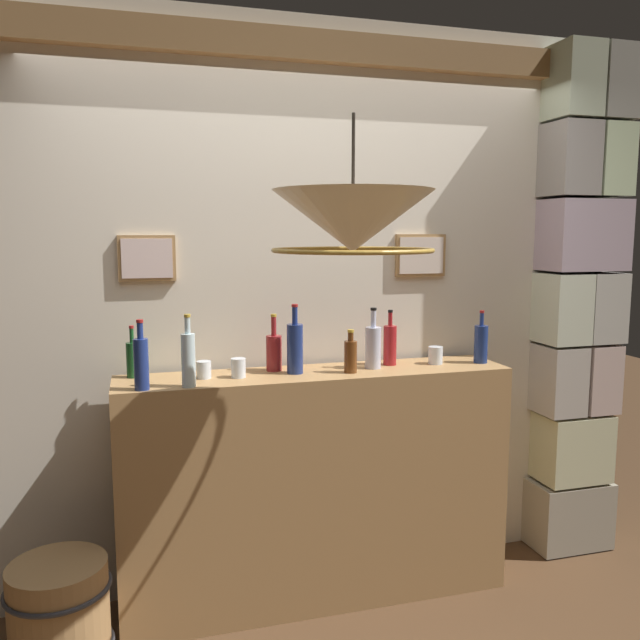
{
  "coord_description": "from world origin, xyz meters",
  "views": [
    {
      "loc": [
        -0.8,
        -2.0,
        1.76
      ],
      "look_at": [
        0.0,
        0.79,
        1.36
      ],
      "focal_mm": 36.38,
      "sensor_mm": 36.0,
      "label": 1
    }
  ],
  "objects_px": {
    "liquor_bottle_brandy": "(390,344)",
    "glass_tumbler_rocks": "(238,368)",
    "wooden_barrel": "(60,617)",
    "liquor_bottle_amaro": "(351,355)",
    "liquor_bottle_rum": "(188,358)",
    "glass_tumbler_shot": "(436,355)",
    "liquor_bottle_whiskey": "(481,343)",
    "liquor_bottle_gin": "(274,351)",
    "glass_tumbler_highball": "(204,370)",
    "liquor_bottle_vodka": "(373,346)",
    "pendant_lamp": "(353,223)",
    "liquor_bottle_tequila": "(133,359)",
    "liquor_bottle_port": "(295,347)",
    "liquor_bottle_scotch": "(141,362)"
  },
  "relations": [
    {
      "from": "liquor_bottle_rum",
      "to": "glass_tumbler_rocks",
      "type": "distance_m",
      "value": 0.27
    },
    {
      "from": "glass_tumbler_rocks",
      "to": "pendant_lamp",
      "type": "bearing_deg",
      "value": -63.02
    },
    {
      "from": "glass_tumbler_rocks",
      "to": "pendant_lamp",
      "type": "xyz_separation_m",
      "value": [
        0.32,
        -0.63,
        0.63
      ]
    },
    {
      "from": "liquor_bottle_tequila",
      "to": "liquor_bottle_rum",
      "type": "height_order",
      "value": "liquor_bottle_rum"
    },
    {
      "from": "liquor_bottle_whiskey",
      "to": "glass_tumbler_rocks",
      "type": "relative_size",
      "value": 3.02
    },
    {
      "from": "liquor_bottle_rum",
      "to": "liquor_bottle_vodka",
      "type": "height_order",
      "value": "liquor_bottle_rum"
    },
    {
      "from": "wooden_barrel",
      "to": "liquor_bottle_tequila",
      "type": "bearing_deg",
      "value": 48.11
    },
    {
      "from": "glass_tumbler_rocks",
      "to": "liquor_bottle_amaro",
      "type": "bearing_deg",
      "value": -4.48
    },
    {
      "from": "liquor_bottle_tequila",
      "to": "liquor_bottle_port",
      "type": "bearing_deg",
      "value": -9.2
    },
    {
      "from": "wooden_barrel",
      "to": "liquor_bottle_brandy",
      "type": "bearing_deg",
      "value": 11.01
    },
    {
      "from": "liquor_bottle_tequila",
      "to": "glass_tumbler_rocks",
      "type": "xyz_separation_m",
      "value": [
        0.45,
        -0.13,
        -0.04
      ]
    },
    {
      "from": "liquor_bottle_tequila",
      "to": "liquor_bottle_scotch",
      "type": "relative_size",
      "value": 0.8
    },
    {
      "from": "liquor_bottle_brandy",
      "to": "liquor_bottle_amaro",
      "type": "bearing_deg",
      "value": -154.38
    },
    {
      "from": "liquor_bottle_rum",
      "to": "pendant_lamp",
      "type": "distance_m",
      "value": 0.93
    },
    {
      "from": "liquor_bottle_amaro",
      "to": "glass_tumbler_shot",
      "type": "relative_size",
      "value": 2.33
    },
    {
      "from": "glass_tumbler_rocks",
      "to": "wooden_barrel",
      "type": "height_order",
      "value": "glass_tumbler_rocks"
    },
    {
      "from": "liquor_bottle_brandy",
      "to": "wooden_barrel",
      "type": "relative_size",
      "value": 0.59
    },
    {
      "from": "pendant_lamp",
      "to": "liquor_bottle_amaro",
      "type": "bearing_deg",
      "value": 71.78
    },
    {
      "from": "liquor_bottle_scotch",
      "to": "wooden_barrel",
      "type": "bearing_deg",
      "value": -163.87
    },
    {
      "from": "liquor_bottle_rum",
      "to": "glass_tumbler_shot",
      "type": "bearing_deg",
      "value": 7.13
    },
    {
      "from": "liquor_bottle_port",
      "to": "liquor_bottle_amaro",
      "type": "xyz_separation_m",
      "value": [
        0.25,
        -0.06,
        -0.04
      ]
    },
    {
      "from": "liquor_bottle_scotch",
      "to": "liquor_bottle_amaro",
      "type": "height_order",
      "value": "liquor_bottle_scotch"
    },
    {
      "from": "liquor_bottle_whiskey",
      "to": "liquor_bottle_vodka",
      "type": "height_order",
      "value": "liquor_bottle_vodka"
    },
    {
      "from": "liquor_bottle_amaro",
      "to": "glass_tumbler_highball",
      "type": "bearing_deg",
      "value": 174.28
    },
    {
      "from": "liquor_bottle_port",
      "to": "glass_tumbler_highball",
      "type": "distance_m",
      "value": 0.42
    },
    {
      "from": "liquor_bottle_whiskey",
      "to": "glass_tumbler_highball",
      "type": "bearing_deg",
      "value": 178.87
    },
    {
      "from": "liquor_bottle_rum",
      "to": "glass_tumbler_rocks",
      "type": "xyz_separation_m",
      "value": [
        0.23,
        0.12,
        -0.08
      ]
    },
    {
      "from": "liquor_bottle_rum",
      "to": "glass_tumbler_shot",
      "type": "distance_m",
      "value": 1.22
    },
    {
      "from": "liquor_bottle_amaro",
      "to": "liquor_bottle_brandy",
      "type": "bearing_deg",
      "value": 25.62
    },
    {
      "from": "liquor_bottle_scotch",
      "to": "glass_tumbler_highball",
      "type": "bearing_deg",
      "value": 28.58
    },
    {
      "from": "glass_tumbler_highball",
      "to": "glass_tumbler_rocks",
      "type": "bearing_deg",
      "value": -9.94
    },
    {
      "from": "liquor_bottle_brandy",
      "to": "pendant_lamp",
      "type": "relative_size",
      "value": 0.47
    },
    {
      "from": "liquor_bottle_tequila",
      "to": "liquor_bottle_amaro",
      "type": "bearing_deg",
      "value": -10.07
    },
    {
      "from": "liquor_bottle_port",
      "to": "liquor_bottle_rum",
      "type": "distance_m",
      "value": 0.51
    },
    {
      "from": "liquor_bottle_whiskey",
      "to": "liquor_bottle_brandy",
      "type": "relative_size",
      "value": 0.97
    },
    {
      "from": "liquor_bottle_tequila",
      "to": "wooden_barrel",
      "type": "distance_m",
      "value": 1.08
    },
    {
      "from": "liquor_bottle_whiskey",
      "to": "liquor_bottle_gin",
      "type": "distance_m",
      "value": 1.03
    },
    {
      "from": "liquor_bottle_vodka",
      "to": "glass_tumbler_shot",
      "type": "bearing_deg",
      "value": 1.42
    },
    {
      "from": "liquor_bottle_rum",
      "to": "liquor_bottle_tequila",
      "type": "bearing_deg",
      "value": 132.2
    },
    {
      "from": "liquor_bottle_whiskey",
      "to": "wooden_barrel",
      "type": "xyz_separation_m",
      "value": [
        -1.98,
        -0.22,
        -0.98
      ]
    },
    {
      "from": "liquor_bottle_port",
      "to": "glass_tumbler_shot",
      "type": "xyz_separation_m",
      "value": [
        0.72,
        0.02,
        -0.08
      ]
    },
    {
      "from": "pendant_lamp",
      "to": "liquor_bottle_brandy",
      "type": "bearing_deg",
      "value": 58.29
    },
    {
      "from": "glass_tumbler_highball",
      "to": "glass_tumbler_shot",
      "type": "height_order",
      "value": "glass_tumbler_shot"
    },
    {
      "from": "liquor_bottle_brandy",
      "to": "glass_tumbler_rocks",
      "type": "bearing_deg",
      "value": -174.29
    },
    {
      "from": "liquor_bottle_port",
      "to": "liquor_bottle_tequila",
      "type": "xyz_separation_m",
      "value": [
        -0.72,
        0.12,
        -0.04
      ]
    },
    {
      "from": "liquor_bottle_whiskey",
      "to": "liquor_bottle_vodka",
      "type": "bearing_deg",
      "value": 177.37
    },
    {
      "from": "liquor_bottle_rum",
      "to": "liquor_bottle_scotch",
      "type": "relative_size",
      "value": 1.05
    },
    {
      "from": "liquor_bottle_vodka",
      "to": "glass_tumbler_shot",
      "type": "height_order",
      "value": "liquor_bottle_vodka"
    },
    {
      "from": "liquor_bottle_brandy",
      "to": "liquor_bottle_vodka",
      "type": "bearing_deg",
      "value": -154.69
    },
    {
      "from": "liquor_bottle_amaro",
      "to": "wooden_barrel",
      "type": "bearing_deg",
      "value": -171.98
    }
  ]
}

